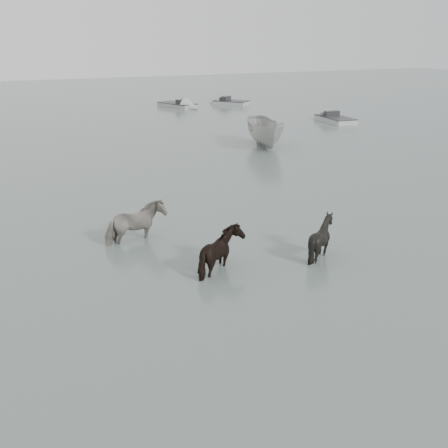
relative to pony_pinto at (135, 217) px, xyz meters
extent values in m
plane|color=#4B5A54|center=(3.35, -2.30, -0.82)|extent=(140.00, 140.00, 0.00)
imported|color=black|center=(0.00, 0.00, 0.00)|extent=(2.10, 1.31, 1.65)
imported|color=black|center=(1.61, -3.28, -0.05)|extent=(1.84, 1.95, 1.55)
imported|color=black|center=(4.72, -3.49, -0.09)|extent=(1.42, 1.28, 1.46)
imported|color=#A8A8A3|center=(11.17, 12.33, 0.09)|extent=(2.87, 5.01, 1.82)
camera|label=1|loc=(-4.19, -16.64, 5.57)|focal=45.00mm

